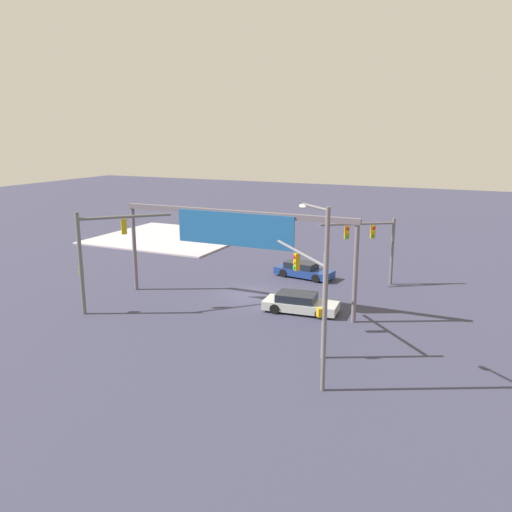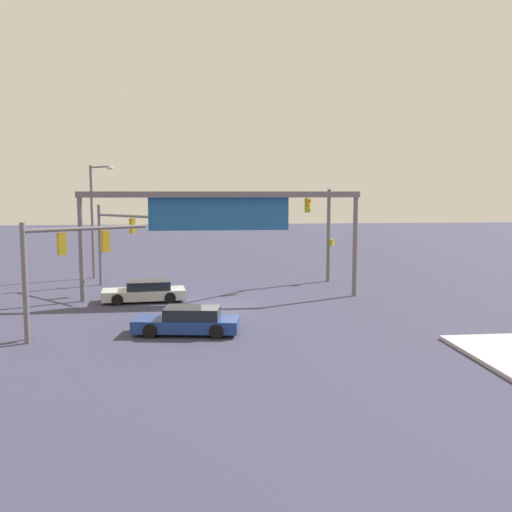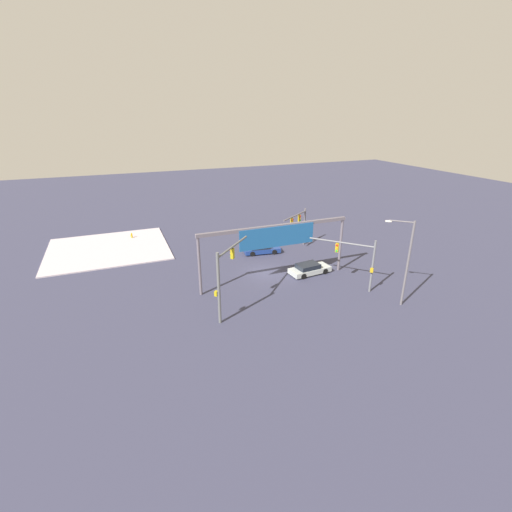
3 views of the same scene
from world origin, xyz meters
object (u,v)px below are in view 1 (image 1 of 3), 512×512
traffic_signal_near_corner (311,282)px  traffic_signal_cross_street (98,247)px  streetlamp_curved_arm (322,286)px  traffic_signal_opposite_side (374,239)px  sedan_car_waiting_far (303,270)px  sedan_car_approaching (300,303)px  fire_hydrant_on_curb (213,231)px

traffic_signal_near_corner → traffic_signal_cross_street: (13.82, 0.30, 0.67)m
traffic_signal_near_corner → traffic_signal_cross_street: 13.84m
streetlamp_curved_arm → traffic_signal_opposite_side: bearing=-43.2°
sedan_car_waiting_far → sedan_car_approaching: bearing=-63.4°
sedan_car_waiting_far → fire_hydrant_on_curb: size_ratio=6.81×
traffic_signal_near_corner → sedan_car_waiting_far: bearing=-21.7°
sedan_car_approaching → traffic_signal_near_corner: bearing=-69.6°
traffic_signal_near_corner → sedan_car_approaching: (2.38, -4.95, -3.01)m
traffic_signal_cross_street → sedan_car_approaching: traffic_signal_cross_street is taller
traffic_signal_near_corner → sedan_car_waiting_far: traffic_signal_near_corner is taller
traffic_signal_near_corner → traffic_signal_opposite_side: (-0.46, -12.84, -0.02)m
streetlamp_curved_arm → sedan_car_approaching: bearing=-23.1°
traffic_signal_opposite_side → fire_hydrant_on_curb: size_ratio=7.12×
traffic_signal_near_corner → traffic_signal_opposite_side: size_ratio=1.08×
traffic_signal_cross_street → fire_hydrant_on_curb: size_ratio=9.13×
sedan_car_waiting_far → streetlamp_curved_arm: bearing=-59.6°
traffic_signal_cross_street → traffic_signal_opposite_side: bearing=-3.3°
traffic_signal_cross_street → sedan_car_waiting_far: bearing=9.9°
sedan_car_approaching → sedan_car_waiting_far: (2.55, -7.83, -0.00)m
traffic_signal_opposite_side → sedan_car_approaching: traffic_signal_opposite_side is taller
traffic_signal_opposite_side → fire_hydrant_on_curb: traffic_signal_opposite_side is taller
sedan_car_approaching → traffic_signal_opposite_side: bearing=64.8°
sedan_car_waiting_far → traffic_signal_cross_street: bearing=-115.7°
traffic_signal_opposite_side → sedan_car_approaching: size_ratio=1.04×
traffic_signal_cross_street → traffic_signal_near_corner: bearing=-44.7°
traffic_signal_near_corner → traffic_signal_cross_street: traffic_signal_cross_street is taller
sedan_car_approaching → sedan_car_waiting_far: 8.24m
traffic_signal_near_corner → sedan_car_approaching: 6.26m
streetlamp_curved_arm → sedan_car_waiting_far: (6.87, -17.07, -4.18)m
traffic_signal_cross_street → fire_hydrant_on_curb: bearing=57.8°
traffic_signal_cross_street → sedan_car_waiting_far: 16.24m
traffic_signal_opposite_side → fire_hydrant_on_curb: (20.44, -12.11, -3.08)m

